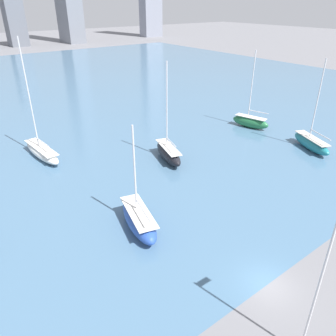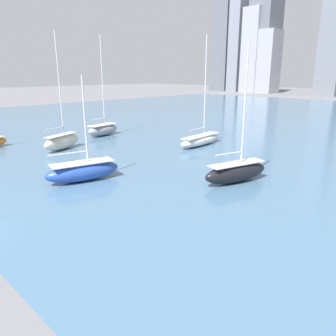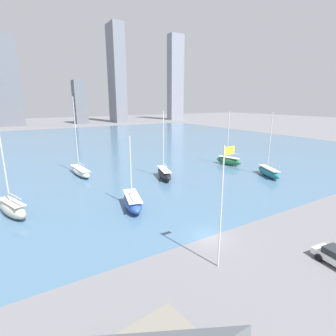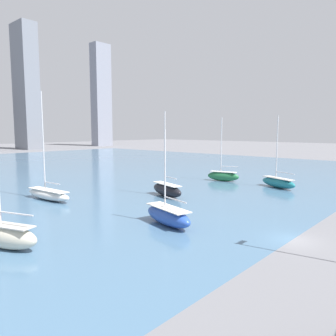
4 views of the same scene
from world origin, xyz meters
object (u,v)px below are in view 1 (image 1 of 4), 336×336
at_px(sailboat_black, 168,153).
at_px(sailboat_green, 250,121).
at_px(sailboat_white, 42,151).
at_px(flag_pole, 321,280).
at_px(sailboat_teal, 311,143).
at_px(sailboat_blue, 139,219).

xyz_separation_m(sailboat_black, sailboat_green, (19.38, 1.90, -0.01)).
bearing_deg(sailboat_white, sailboat_black, -44.75).
xyz_separation_m(flag_pole, sailboat_green, (29.63, 29.39, -5.17)).
bearing_deg(sailboat_green, sailboat_teal, -104.81).
bearing_deg(sailboat_green, sailboat_blue, -172.54).
height_order(flag_pole, sailboat_teal, sailboat_teal).
bearing_deg(sailboat_green, sailboat_black, 171.13).
bearing_deg(sailboat_black, sailboat_white, 155.86).
relative_size(flag_pole, sailboat_blue, 1.10).
bearing_deg(sailboat_white, flag_pole, -89.45).
relative_size(flag_pole, sailboat_teal, 0.89).
relative_size(sailboat_black, sailboat_white, 0.83).
bearing_deg(sailboat_teal, sailboat_green, 113.06).
xyz_separation_m(sailboat_black, sailboat_white, (-13.74, 11.60, -0.21)).
height_order(flag_pole, sailboat_blue, flag_pole).
height_order(sailboat_black, sailboat_green, sailboat_black).
relative_size(flag_pole, sailboat_green, 0.90).
bearing_deg(sailboat_white, sailboat_blue, -88.92).
bearing_deg(sailboat_white, sailboat_green, -20.89).
distance_m(sailboat_black, sailboat_green, 19.48).
xyz_separation_m(flag_pole, sailboat_black, (10.25, 27.49, -5.16)).
distance_m(sailboat_black, sailboat_teal, 21.66).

